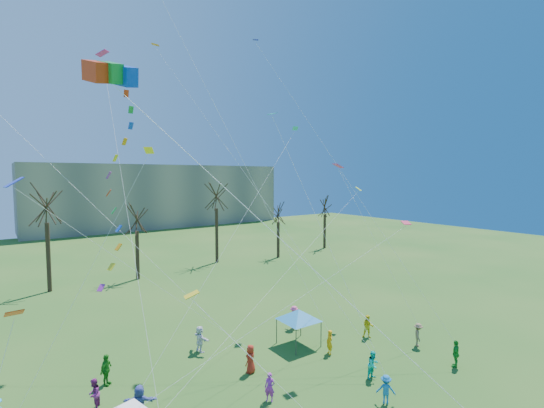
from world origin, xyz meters
TOP-DOWN VIEW (x-y plane):
  - distant_building at (22.00, 82.00)m, footprint 60.00×14.00m
  - bare_tree_row at (2.06, 36.33)m, footprint 69.77×8.62m
  - big_box_kite at (-7.13, 5.70)m, footprint 6.54×6.91m
  - canopy_tent_blue at (6.16, 10.45)m, footprint 3.56×3.56m
  - festival_crowd at (-0.55, 7.72)m, footprint 27.23×14.66m
  - small_kites_aloft at (-0.13, 11.14)m, footprint 29.03×19.25m

SIDE VIEW (x-z plane):
  - festival_crowd at x=-0.55m, z-range -0.06..1.80m
  - canopy_tent_blue at x=6.16m, z-range 0.93..3.60m
  - distant_building at x=22.00m, z-range 0.00..15.00m
  - bare_tree_row at x=2.06m, z-range 1.43..13.57m
  - big_box_kite at x=-7.13m, z-range 1.27..22.47m
  - small_kites_aloft at x=-0.13m, z-range -2.70..29.93m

